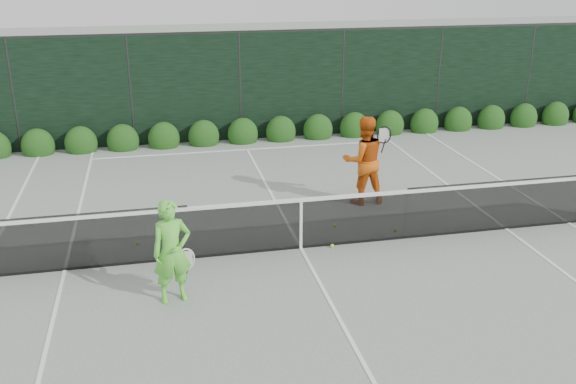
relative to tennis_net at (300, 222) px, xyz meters
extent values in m
plane|color=gray|center=(0.02, 0.00, -0.53)|extent=(80.00, 80.00, 0.00)
cube|color=black|center=(-4.18, 0.00, -0.02)|extent=(4.40, 0.01, 1.02)
cube|color=black|center=(0.02, 0.00, -0.05)|extent=(4.00, 0.01, 0.96)
cube|color=black|center=(4.22, 0.00, -0.02)|extent=(4.40, 0.01, 1.02)
cube|color=white|center=(0.02, 0.00, 0.41)|extent=(12.80, 0.03, 0.07)
cube|color=black|center=(0.02, 0.00, -0.51)|extent=(12.80, 0.02, 0.04)
cube|color=white|center=(0.02, 0.00, -0.07)|extent=(0.05, 0.03, 0.91)
imported|color=#62D83F|center=(-2.31, -1.38, 0.29)|extent=(0.67, 0.51, 1.64)
torus|color=silver|center=(-2.11, -1.28, 0.09)|extent=(0.30, 0.10, 0.30)
cylinder|color=black|center=(-2.11, -1.28, -0.15)|extent=(0.10, 0.03, 0.30)
imported|color=#D65912|center=(1.85, 1.97, 0.42)|extent=(0.93, 0.72, 1.90)
torus|color=black|center=(2.20, 1.77, 1.00)|extent=(0.30, 0.06, 0.30)
cylinder|color=black|center=(2.20, 1.77, 0.76)|extent=(0.10, 0.03, 0.30)
cube|color=white|center=(5.51, 0.00, -0.53)|extent=(0.06, 23.77, 0.01)
cube|color=white|center=(-4.09, 0.00, -0.53)|extent=(0.06, 23.77, 0.01)
cube|color=white|center=(4.14, 0.00, -0.53)|extent=(0.06, 23.77, 0.01)
cube|color=white|center=(0.02, 11.88, -0.53)|extent=(11.03, 0.06, 0.01)
cube|color=white|center=(0.02, 6.40, -0.53)|extent=(8.23, 0.06, 0.01)
cube|color=white|center=(0.02, 0.00, -0.53)|extent=(0.06, 12.80, 0.01)
cube|color=black|center=(0.02, 7.50, 0.97)|extent=(32.00, 0.06, 3.00)
cube|color=#262826|center=(0.02, 7.50, 2.50)|extent=(32.00, 0.06, 0.06)
cylinder|color=#262826|center=(-5.98, 7.50, 0.97)|extent=(0.08, 0.08, 3.00)
cylinder|color=#262826|center=(-2.98, 7.50, 0.97)|extent=(0.08, 0.08, 3.00)
cylinder|color=#262826|center=(0.02, 7.50, 0.97)|extent=(0.08, 0.08, 3.00)
cylinder|color=#262826|center=(3.02, 7.50, 0.97)|extent=(0.08, 0.08, 3.00)
cylinder|color=#262826|center=(6.02, 7.50, 0.97)|extent=(0.08, 0.08, 3.00)
cylinder|color=#262826|center=(9.02, 7.50, 0.97)|extent=(0.08, 0.08, 3.00)
ellipsoid|color=#0F380F|center=(-5.48, 7.15, -0.30)|extent=(0.86, 0.65, 0.94)
ellipsoid|color=#0F380F|center=(-4.38, 7.15, -0.30)|extent=(0.86, 0.65, 0.94)
ellipsoid|color=#0F380F|center=(-3.28, 7.15, -0.30)|extent=(0.86, 0.65, 0.94)
ellipsoid|color=#0F380F|center=(-2.18, 7.15, -0.30)|extent=(0.86, 0.65, 0.94)
ellipsoid|color=#0F380F|center=(-1.08, 7.15, -0.30)|extent=(0.86, 0.65, 0.94)
ellipsoid|color=#0F380F|center=(0.02, 7.15, -0.30)|extent=(0.86, 0.65, 0.94)
ellipsoid|color=#0F380F|center=(1.12, 7.15, -0.30)|extent=(0.86, 0.65, 0.94)
ellipsoid|color=#0F380F|center=(2.22, 7.15, -0.30)|extent=(0.86, 0.65, 0.94)
ellipsoid|color=#0F380F|center=(3.32, 7.15, -0.30)|extent=(0.86, 0.65, 0.94)
ellipsoid|color=#0F380F|center=(4.42, 7.15, -0.30)|extent=(0.86, 0.65, 0.94)
ellipsoid|color=#0F380F|center=(5.52, 7.15, -0.30)|extent=(0.86, 0.65, 0.94)
ellipsoid|color=#0F380F|center=(6.62, 7.15, -0.30)|extent=(0.86, 0.65, 0.94)
ellipsoid|color=#0F380F|center=(7.72, 7.15, -0.30)|extent=(0.86, 0.65, 0.94)
ellipsoid|color=#0F380F|center=(8.82, 7.15, -0.30)|extent=(0.86, 0.65, 0.94)
ellipsoid|color=#0F380F|center=(9.92, 7.15, -0.30)|extent=(0.86, 0.65, 0.94)
sphere|color=#DEED34|center=(0.25, 1.06, -0.50)|extent=(0.07, 0.07, 0.07)
sphere|color=#DEED34|center=(-2.88, 0.77, -0.50)|extent=(0.07, 0.07, 0.07)
sphere|color=#DEED34|center=(0.90, 0.80, -0.50)|extent=(0.07, 0.07, 0.07)
sphere|color=#DEED34|center=(1.98, 0.34, -0.50)|extent=(0.07, 0.07, 0.07)
sphere|color=#DEED34|center=(0.59, -0.09, -0.50)|extent=(0.07, 0.07, 0.07)
camera|label=1|loc=(-2.44, -10.29, 4.52)|focal=40.00mm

